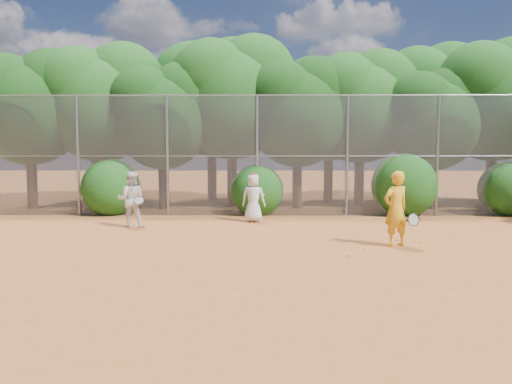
{
  "coord_description": "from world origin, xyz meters",
  "views": [
    {
      "loc": [
        -0.87,
        -10.65,
        2.25
      ],
      "look_at": [
        -1.0,
        2.5,
        1.1
      ],
      "focal_mm": 35.0,
      "sensor_mm": 36.0,
      "label": 1
    }
  ],
  "objects": [
    {
      "name": "player_yellow",
      "position": [
        2.23,
        0.72,
        0.87
      ],
      "size": [
        0.88,
        0.64,
        1.74
      ],
      "rotation": [
        0.0,
        0.0,
        3.57
      ],
      "color": "gold",
      "rests_on": "ground"
    },
    {
      "name": "tree_5",
      "position": [
        3.06,
        9.04,
        4.05
      ],
      "size": [
        4.51,
        3.92,
        6.17
      ],
      "color": "black",
      "rests_on": "ground"
    },
    {
      "name": "bush_0",
      "position": [
        -6.0,
        6.3,
        1.0
      ],
      "size": [
        2.0,
        2.0,
        2.0
      ],
      "primitive_type": "sphere",
      "color": "#144912",
      "rests_on": "ground"
    },
    {
      "name": "tree_1",
      "position": [
        -6.94,
        8.54,
        4.16
      ],
      "size": [
        4.64,
        4.03,
        6.35
      ],
      "color": "black",
      "rests_on": "ground"
    },
    {
      "name": "bush_2",
      "position": [
        4.0,
        6.3,
        1.1
      ],
      "size": [
        2.2,
        2.2,
        2.2
      ],
      "primitive_type": "sphere",
      "color": "#144912",
      "rests_on": "ground"
    },
    {
      "name": "tree_0",
      "position": [
        -9.44,
        8.04,
        3.93
      ],
      "size": [
        4.38,
        3.81,
        6.0
      ],
      "color": "black",
      "rests_on": "ground"
    },
    {
      "name": "tree_10",
      "position": [
        -2.93,
        11.05,
        4.63
      ],
      "size": [
        5.15,
        4.48,
        7.06
      ],
      "color": "black",
      "rests_on": "ground"
    },
    {
      "name": "player_white",
      "position": [
        -4.59,
        3.48,
        0.8
      ],
      "size": [
        0.88,
        0.76,
        1.6
      ],
      "rotation": [
        0.0,
        0.0,
        3.27
      ],
      "color": "silver",
      "rests_on": "ground"
    },
    {
      "name": "tree_2",
      "position": [
        -4.45,
        7.83,
        3.58
      ],
      "size": [
        3.99,
        3.47,
        5.47
      ],
      "color": "black",
      "rests_on": "ground"
    },
    {
      "name": "tree_6",
      "position": [
        5.55,
        8.03,
        3.47
      ],
      "size": [
        3.86,
        3.36,
        5.29
      ],
      "color": "black",
      "rests_on": "ground"
    },
    {
      "name": "ground",
      "position": [
        0.0,
        0.0,
        0.0
      ],
      "size": [
        80.0,
        80.0,
        0.0
      ],
      "primitive_type": "plane",
      "color": "#A55725",
      "rests_on": "ground"
    },
    {
      "name": "bush_1",
      "position": [
        -1.0,
        6.3,
        0.9
      ],
      "size": [
        1.8,
        1.8,
        1.8
      ],
      "primitive_type": "sphere",
      "color": "#144912",
      "rests_on": "ground"
    },
    {
      "name": "ball_2",
      "position": [
        2.96,
        1.15,
        0.03
      ],
      "size": [
        0.07,
        0.07,
        0.07
      ],
      "primitive_type": "sphere",
      "color": "#CEE82A",
      "rests_on": "ground"
    },
    {
      "name": "ball_4",
      "position": [
        3.69,
        4.33,
        0.03
      ],
      "size": [
        0.07,
        0.07,
        0.07
      ],
      "primitive_type": "sphere",
      "color": "#CEE82A",
      "rests_on": "ground"
    },
    {
      "name": "ball_3",
      "position": [
        0.98,
        -0.38,
        0.03
      ],
      "size": [
        0.07,
        0.07,
        0.07
      ],
      "primitive_type": "sphere",
      "color": "#CEE82A",
      "rests_on": "ground"
    },
    {
      "name": "ball_0",
      "position": [
        2.47,
        1.37,
        0.03
      ],
      "size": [
        0.07,
        0.07,
        0.07
      ],
      "primitive_type": "sphere",
      "color": "#CEE82A",
      "rests_on": "ground"
    },
    {
      "name": "tree_7",
      "position": [
        8.06,
        8.64,
        4.28
      ],
      "size": [
        4.77,
        4.14,
        6.53
      ],
      "color": "black",
      "rests_on": "ground"
    },
    {
      "name": "tree_11",
      "position": [
        2.06,
        10.64,
        4.16
      ],
      "size": [
        4.64,
        4.03,
        6.35
      ],
      "color": "black",
      "rests_on": "ground"
    },
    {
      "name": "tree_3",
      "position": [
        -1.94,
        8.84,
        4.4
      ],
      "size": [
        4.89,
        4.26,
        6.7
      ],
      "color": "black",
      "rests_on": "ground"
    },
    {
      "name": "ball_1",
      "position": [
        1.44,
        0.3,
        0.03
      ],
      "size": [
        0.07,
        0.07,
        0.07
      ],
      "primitive_type": "sphere",
      "color": "#CEE82A",
      "rests_on": "ground"
    },
    {
      "name": "tree_9",
      "position": [
        -7.94,
        10.84,
        4.34
      ],
      "size": [
        4.83,
        4.2,
        6.62
      ],
      "color": "black",
      "rests_on": "ground"
    },
    {
      "name": "fence_back",
      "position": [
        -0.12,
        6.0,
        2.05
      ],
      "size": [
        20.05,
        0.09,
        4.03
      ],
      "color": "gray",
      "rests_on": "ground"
    },
    {
      "name": "tree_4",
      "position": [
        0.55,
        8.24,
        3.76
      ],
      "size": [
        4.19,
        3.64,
        5.73
      ],
      "color": "black",
      "rests_on": "ground"
    },
    {
      "name": "tree_12",
      "position": [
        6.56,
        11.24,
        4.51
      ],
      "size": [
        5.02,
        4.37,
        6.88
      ],
      "color": "black",
      "rests_on": "ground"
    },
    {
      "name": "bush_3",
      "position": [
        7.5,
        6.3,
        0.95
      ],
      "size": [
        1.9,
        1.9,
        1.9
      ],
      "primitive_type": "sphere",
      "color": "#144912",
      "rests_on": "ground"
    },
    {
      "name": "player_teen",
      "position": [
        -1.1,
        4.53,
        0.75
      ],
      "size": [
        0.79,
        0.58,
        1.51
      ],
      "rotation": [
        0.0,
        0.0,
        2.98
      ],
      "color": "silver",
      "rests_on": "ground"
    }
  ]
}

